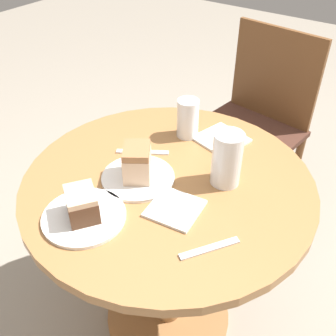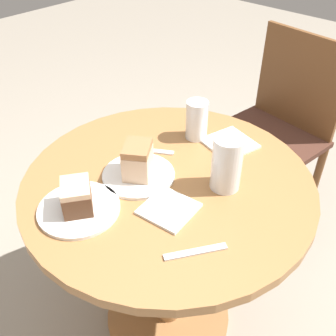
{
  "view_description": "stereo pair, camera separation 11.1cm",
  "coord_description": "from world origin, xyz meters",
  "px_view_note": "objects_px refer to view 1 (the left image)",
  "views": [
    {
      "loc": [
        0.51,
        -0.71,
        1.43
      ],
      "look_at": [
        0.0,
        0.0,
        0.75
      ],
      "focal_mm": 42.0,
      "sensor_mm": 36.0,
      "label": 1
    },
    {
      "loc": [
        0.59,
        -0.64,
        1.43
      ],
      "look_at": [
        0.0,
        0.0,
        0.75
      ],
      "focal_mm": 42.0,
      "sensor_mm": 36.0,
      "label": 2
    }
  ],
  "objects_px": {
    "chair": "(254,122)",
    "cake_slice_near": "(137,162)",
    "plate_far": "(84,217)",
    "glass_water": "(188,120)",
    "plate_near": "(138,177)",
    "cake_slice_far": "(82,204)",
    "glass_lemonade": "(227,162)"
  },
  "relations": [
    {
      "from": "plate_near",
      "to": "glass_lemonade",
      "type": "relative_size",
      "value": 1.32
    },
    {
      "from": "plate_far",
      "to": "cake_slice_near",
      "type": "relative_size",
      "value": 1.82
    },
    {
      "from": "plate_near",
      "to": "glass_water",
      "type": "height_order",
      "value": "glass_water"
    },
    {
      "from": "glass_water",
      "to": "plate_near",
      "type": "bearing_deg",
      "value": -87.79
    },
    {
      "from": "plate_near",
      "to": "cake_slice_far",
      "type": "height_order",
      "value": "cake_slice_far"
    },
    {
      "from": "chair",
      "to": "plate_far",
      "type": "relative_size",
      "value": 4.06
    },
    {
      "from": "chair",
      "to": "plate_near",
      "type": "relative_size",
      "value": 4.16
    },
    {
      "from": "glass_water",
      "to": "cake_slice_near",
      "type": "bearing_deg",
      "value": -87.79
    },
    {
      "from": "plate_far",
      "to": "glass_water",
      "type": "xyz_separation_m",
      "value": [
        0.0,
        0.48,
        0.05
      ]
    },
    {
      "from": "chair",
      "to": "glass_water",
      "type": "height_order",
      "value": "chair"
    },
    {
      "from": "cake_slice_far",
      "to": "glass_water",
      "type": "xyz_separation_m",
      "value": [
        0.0,
        0.48,
        0.01
      ]
    },
    {
      "from": "plate_far",
      "to": "glass_water",
      "type": "bearing_deg",
      "value": 89.73
    },
    {
      "from": "chair",
      "to": "cake_slice_near",
      "type": "height_order",
      "value": "chair"
    },
    {
      "from": "plate_near",
      "to": "plate_far",
      "type": "xyz_separation_m",
      "value": [
        -0.01,
        -0.2,
        0.0
      ]
    },
    {
      "from": "chair",
      "to": "glass_lemonade",
      "type": "relative_size",
      "value": 5.47
    },
    {
      "from": "plate_far",
      "to": "cake_slice_far",
      "type": "height_order",
      "value": "cake_slice_far"
    },
    {
      "from": "chair",
      "to": "plate_far",
      "type": "bearing_deg",
      "value": -82.46
    },
    {
      "from": "glass_lemonade",
      "to": "glass_water",
      "type": "distance_m",
      "value": 0.26
    },
    {
      "from": "plate_near",
      "to": "cake_slice_near",
      "type": "relative_size",
      "value": 1.77
    },
    {
      "from": "chair",
      "to": "glass_water",
      "type": "bearing_deg",
      "value": -82.3
    },
    {
      "from": "chair",
      "to": "cake_slice_near",
      "type": "xyz_separation_m",
      "value": [
        0.01,
        -0.86,
        0.3
      ]
    },
    {
      "from": "plate_near",
      "to": "plate_far",
      "type": "distance_m",
      "value": 0.2
    },
    {
      "from": "cake_slice_far",
      "to": "chair",
      "type": "bearing_deg",
      "value": 89.93
    },
    {
      "from": "plate_near",
      "to": "cake_slice_near",
      "type": "height_order",
      "value": "cake_slice_near"
    },
    {
      "from": "chair",
      "to": "plate_near",
      "type": "distance_m",
      "value": 0.9
    },
    {
      "from": "glass_lemonade",
      "to": "plate_near",
      "type": "bearing_deg",
      "value": -147.32
    },
    {
      "from": "cake_slice_near",
      "to": "plate_far",
      "type": "bearing_deg",
      "value": -93.62
    },
    {
      "from": "chair",
      "to": "glass_water",
      "type": "relative_size",
      "value": 6.75
    },
    {
      "from": "plate_near",
      "to": "cake_slice_far",
      "type": "distance_m",
      "value": 0.21
    },
    {
      "from": "chair",
      "to": "cake_slice_near",
      "type": "bearing_deg",
      "value": -81.63
    },
    {
      "from": "plate_near",
      "to": "glass_water",
      "type": "relative_size",
      "value": 1.62
    },
    {
      "from": "cake_slice_near",
      "to": "glass_lemonade",
      "type": "distance_m",
      "value": 0.25
    }
  ]
}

